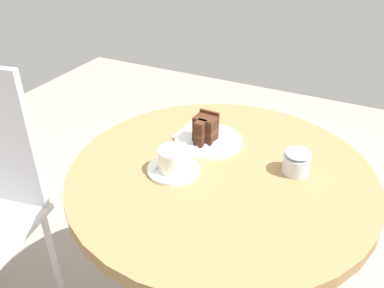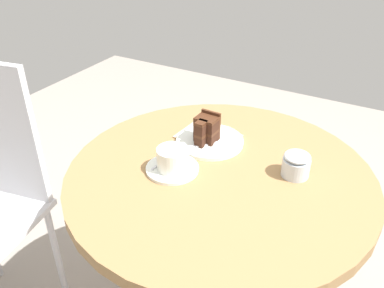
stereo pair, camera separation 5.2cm
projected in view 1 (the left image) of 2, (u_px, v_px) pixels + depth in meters
name	position (u px, v px, depth m)	size (l,w,h in m)	color
cafe_table	(220.00, 202.00, 1.17)	(0.84, 0.84, 0.71)	olive
saucer	(174.00, 169.00, 1.11)	(0.15, 0.15, 0.01)	silver
coffee_cup	(174.00, 159.00, 1.09)	(0.12, 0.09, 0.06)	silver
teaspoon	(167.00, 159.00, 1.14)	(0.10, 0.02, 0.00)	silver
cake_plate	(208.00, 141.00, 1.24)	(0.21, 0.21, 0.01)	silver
cake_slice	(205.00, 129.00, 1.21)	(0.08, 0.07, 0.09)	#381E14
fork	(201.00, 145.00, 1.20)	(0.13, 0.11, 0.00)	silver
napkin	(205.00, 135.00, 1.28)	(0.19, 0.19, 0.00)	beige
sugar_pot	(297.00, 161.00, 1.09)	(0.07, 0.07, 0.07)	silver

